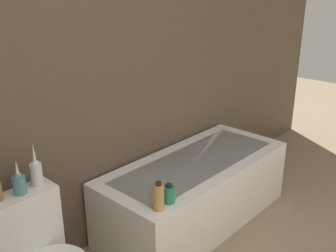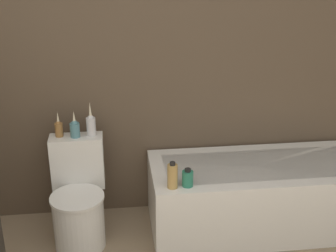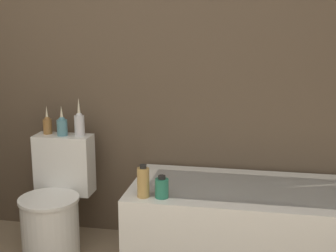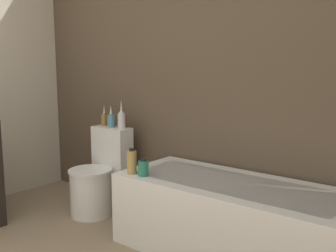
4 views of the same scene
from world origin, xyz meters
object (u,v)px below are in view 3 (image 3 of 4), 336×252
(bathtub, at_px, (265,230))
(shampoo_bottle_short, at_px, (162,188))
(toilet, at_px, (55,207))
(vase_bronze, at_px, (79,123))
(vase_gold, at_px, (47,124))
(shampoo_bottle_tall, at_px, (143,182))
(vase_silver, at_px, (62,125))

(bathtub, distance_m, shampoo_bottle_short, 0.70)
(toilet, relative_size, vase_bronze, 2.95)
(bathtub, bearing_deg, toilet, -179.33)
(vase_bronze, xyz_separation_m, shampoo_bottle_short, (0.63, -0.42, -0.25))
(vase_gold, height_order, shampoo_bottle_tall, vase_gold)
(vase_bronze, bearing_deg, shampoo_bottle_short, -33.53)
(vase_bronze, distance_m, shampoo_bottle_short, 0.80)
(bathtub, height_order, shampoo_bottle_tall, shampoo_bottle_tall)
(vase_gold, xyz_separation_m, vase_silver, (0.11, -0.02, 0.00))
(bathtub, height_order, vase_bronze, vase_bronze)
(toilet, height_order, shampoo_bottle_tall, toilet)
(shampoo_bottle_short, bearing_deg, vase_bronze, 146.47)
(bathtub, distance_m, vase_silver, 1.44)
(toilet, height_order, shampoo_bottle_short, toilet)
(bathtub, relative_size, shampoo_bottle_short, 12.54)
(vase_silver, bearing_deg, toilet, -90.00)
(toilet, bearing_deg, shampoo_bottle_short, -17.06)
(vase_bronze, relative_size, shampoo_bottle_tall, 1.34)
(bathtub, relative_size, shampoo_bottle_tall, 8.56)
(shampoo_bottle_tall, xyz_separation_m, shampoo_bottle_short, (0.10, 0.01, -0.03))
(vase_gold, bearing_deg, toilet, -59.95)
(vase_bronze, distance_m, shampoo_bottle_tall, 0.72)
(toilet, xyz_separation_m, vase_bronze, (0.11, 0.19, 0.51))
(vase_silver, distance_m, shampoo_bottle_short, 0.88)
(bathtub, xyz_separation_m, shampoo_bottle_short, (-0.58, -0.24, 0.31))
(toilet, relative_size, shampoo_bottle_tall, 3.96)
(vase_gold, relative_size, vase_silver, 0.96)
(vase_gold, distance_m, shampoo_bottle_tall, 0.89)
(shampoo_bottle_tall, bearing_deg, bathtub, 20.47)
(bathtub, xyz_separation_m, toilet, (-1.32, -0.02, 0.05))
(bathtub, bearing_deg, shampoo_bottle_short, -157.09)
(vase_silver, distance_m, shampoo_bottle_tall, 0.79)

